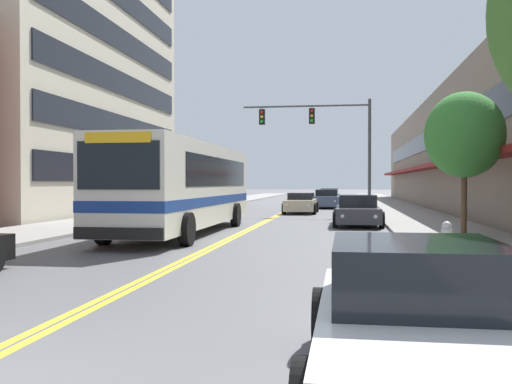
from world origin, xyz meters
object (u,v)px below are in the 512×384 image
Objects in this scene: fire_hydrant at (446,242)px; car_silver_parked_left_mid at (209,204)px; traffic_signal_mast at (326,132)px; city_bus at (185,183)px; car_charcoal_moving_second at (330,196)px; car_dark_grey_parked_right_mid at (358,211)px; street_tree_right_mid at (464,135)px; car_slate_blue_moving_lead at (327,199)px; car_champagne_moving_third at (301,203)px; car_white_parked_right_foreground at (418,325)px.

car_silver_parked_left_mid is at bearing 116.44° from fire_hydrant.
car_silver_parked_left_mid is 8.19m from traffic_signal_mast.
car_charcoal_moving_second is (4.47, 33.86, -1.22)m from city_bus.
city_bus is 13.11m from car_silver_parked_left_mid.
street_tree_right_mid is (3.32, -5.75, 2.81)m from car_dark_grey_parked_right_mid.
car_slate_blue_moving_lead is (6.77, 9.01, 0.05)m from car_silver_parked_left_mid.
car_dark_grey_parked_right_mid is at bearing -71.66° from car_champagne_moving_third.
car_white_parked_right_foreground reaches higher than car_silver_parked_left_mid.
car_charcoal_moving_second is at bearing 82.49° from city_bus.
traffic_signal_mast is 15.31m from street_tree_right_mid.
car_champagne_moving_third is at bearing 144.93° from traffic_signal_mast.
car_silver_parked_left_mid is 1.07× the size of car_slate_blue_moving_lead.
city_bus is 11.28m from fire_hydrant.
car_white_parked_right_foreground reaches higher than car_dark_grey_parked_right_mid.
car_charcoal_moving_second is 0.99× the size of street_tree_right_mid.
fire_hydrant is (3.31, -21.17, -4.30)m from traffic_signal_mast.
car_champagne_moving_third is (3.23, 14.46, -1.24)m from city_bus.
fire_hydrant is at bearing 78.63° from car_white_parked_right_foreground.
car_slate_blue_moving_lead is (-1.95, 37.30, 0.02)m from car_white_parked_right_foreground.
city_bus reaches higher than car_silver_parked_left_mid.
car_slate_blue_moving_lead is at bearing 53.08° from car_silver_parked_left_mid.
fire_hydrant is (10.26, -20.64, -0.02)m from car_silver_parked_left_mid.
car_slate_blue_moving_lead reaches higher than car_champagne_moving_third.
car_white_parked_right_foreground is at bearing -87.61° from car_charcoal_moving_second.
car_dark_grey_parked_right_mid is 10.24m from car_champagne_moving_third.
car_dark_grey_parked_right_mid is 9.78m from traffic_signal_mast.
street_tree_right_mid reaches higher than car_silver_parked_left_mid.
car_white_parked_right_foreground is 37.35m from car_slate_blue_moving_lead.
street_tree_right_mid is (5.20, -22.88, 2.79)m from car_slate_blue_moving_lead.
car_silver_parked_left_mid reaches higher than car_champagne_moving_third.
car_white_parked_right_foreground is (6.53, -15.43, -1.22)m from city_bus.
car_slate_blue_moving_lead reaches higher than car_silver_parked_left_mid.
car_slate_blue_moving_lead is 7.53m from car_champagne_moving_third.
car_white_parked_right_foreground is (8.73, -28.29, 0.02)m from car_silver_parked_left_mid.
car_dark_grey_parked_right_mid is at bearing 36.34° from city_bus.
street_tree_right_mid is at bearing -77.20° from car_slate_blue_moving_lead.
car_charcoal_moving_second is at bearing 92.39° from car_white_parked_right_foreground.
car_silver_parked_left_mid is 1.03× the size of car_charcoal_moving_second.
car_slate_blue_moving_lead reaches higher than fire_hydrant.
traffic_signal_mast reaches higher than car_slate_blue_moving_lead.
car_silver_parked_left_mid is 23.05m from fire_hydrant.
car_champagne_moving_third is 0.62× the size of traffic_signal_mast.
traffic_signal_mast is 1.60× the size of street_tree_right_mid.
traffic_signal_mast is at bearing 109.18° from street_tree_right_mid.
car_champagne_moving_third is 0.99× the size of street_tree_right_mid.
street_tree_right_mid is at bearing -81.35° from car_charcoal_moving_second.
street_tree_right_mid is at bearing -5.89° from city_bus.
car_white_parked_right_foreground is at bearing -101.37° from fire_hydrant.
car_champagne_moving_third is at bearing 96.30° from car_white_parked_right_foreground.
street_tree_right_mid reaches higher than fire_hydrant.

